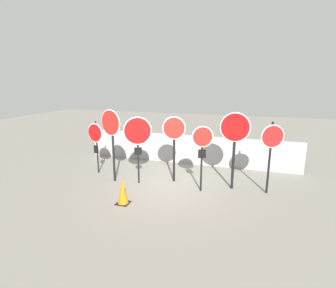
{
  "coord_description": "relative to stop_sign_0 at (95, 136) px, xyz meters",
  "views": [
    {
      "loc": [
        2.56,
        -8.19,
        3.49
      ],
      "look_at": [
        -0.09,
        0.0,
        1.43
      ],
      "focal_mm": 28.0,
      "sensor_mm": 36.0,
      "label": 1
    }
  ],
  "objects": [
    {
      "name": "stop_sign_0",
      "position": [
        0.0,
        0.0,
        0.0
      ],
      "size": [
        0.71,
        0.2,
        2.03
      ],
      "rotation": [
        0.0,
        0.0,
        -0.23
      ],
      "color": "black",
      "rests_on": "ground"
    },
    {
      "name": "ground_plane",
      "position": [
        3.05,
        -0.2,
        -1.46
      ],
      "size": [
        40.0,
        40.0,
        0.0
      ],
      "primitive_type": "plane",
      "color": "gray"
    },
    {
      "name": "stop_sign_2",
      "position": [
        1.98,
        -0.49,
        0.28
      ],
      "size": [
        0.87,
        0.44,
        2.35
      ],
      "rotation": [
        0.0,
        0.0,
        0.45
      ],
      "color": "black",
      "rests_on": "ground"
    },
    {
      "name": "fence_back",
      "position": [
        3.05,
        2.29,
        -0.83
      ],
      "size": [
        9.18,
        0.12,
        1.26
      ],
      "color": "gray",
      "rests_on": "ground"
    },
    {
      "name": "stop_sign_1",
      "position": [
        1.04,
        -0.58,
        0.4
      ],
      "size": [
        0.86,
        0.31,
        2.57
      ],
      "rotation": [
        0.0,
        0.0,
        -0.32
      ],
      "color": "black",
      "rests_on": "ground"
    },
    {
      "name": "stop_sign_6",
      "position": [
        6.23,
        -0.01,
        0.18
      ],
      "size": [
        0.68,
        0.3,
        2.3
      ],
      "rotation": [
        0.0,
        0.0,
        0.38
      ],
      "color": "black",
      "rests_on": "ground"
    },
    {
      "name": "stop_sign_3",
      "position": [
        3.09,
        0.05,
        0.2
      ],
      "size": [
        0.78,
        0.21,
        2.34
      ],
      "rotation": [
        0.0,
        0.0,
        0.2
      ],
      "color": "black",
      "rests_on": "ground"
    },
    {
      "name": "stop_sign_4",
      "position": [
        4.18,
        -0.49,
        0.12
      ],
      "size": [
        0.64,
        0.24,
        2.15
      ],
      "rotation": [
        0.0,
        0.0,
        0.31
      ],
      "color": "black",
      "rests_on": "ground"
    },
    {
      "name": "traffic_cone_0",
      "position": [
        2.18,
        -2.06,
        -1.08
      ],
      "size": [
        0.37,
        0.37,
        0.76
      ],
      "color": "black",
      "rests_on": "ground"
    },
    {
      "name": "stop_sign_5",
      "position": [
        5.12,
        0.01,
        0.34
      ],
      "size": [
        0.94,
        0.15,
        2.56
      ],
      "rotation": [
        0.0,
        0.0,
        -0.02
      ],
      "color": "black",
      "rests_on": "ground"
    }
  ]
}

